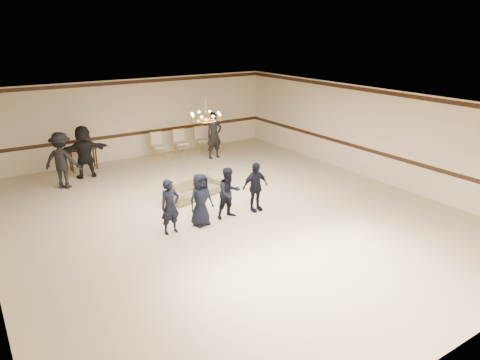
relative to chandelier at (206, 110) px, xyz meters
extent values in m
cube|color=beige|center=(0.00, -1.00, -2.88)|extent=(12.00, 14.00, 0.01)
cube|color=#35251D|center=(0.00, -1.00, 0.33)|extent=(12.00, 14.00, 0.01)
cube|color=beige|center=(0.00, 6.00, -1.27)|extent=(12.00, 0.01, 3.20)
cube|color=beige|center=(0.00, -8.00, -1.27)|extent=(12.00, 0.01, 3.20)
cube|color=beige|center=(6.00, -1.00, -1.27)|extent=(0.01, 14.00, 3.20)
cube|color=#32190F|center=(0.00, 5.99, -1.88)|extent=(12.00, 0.02, 0.14)
cube|color=#32190F|center=(0.00, 5.99, 0.21)|extent=(12.00, 0.02, 0.14)
imported|color=black|center=(-1.86, -1.33, -2.14)|extent=(0.56, 0.39, 1.48)
imported|color=black|center=(-0.96, -1.33, -2.14)|extent=(0.78, 0.56, 1.48)
imported|color=black|center=(-0.06, -1.33, -2.14)|extent=(0.73, 0.57, 1.48)
imported|color=black|center=(0.84, -1.33, -2.14)|extent=(0.87, 0.36, 1.48)
imported|color=#7A7951|center=(-0.12, 0.64, -2.58)|extent=(2.15, 1.29, 0.59)
imported|color=black|center=(-3.41, 3.78, -1.92)|extent=(1.41, 1.32, 1.91)
imported|color=black|center=(-2.51, 4.48, -1.92)|extent=(1.80, 0.66, 1.91)
imported|color=black|center=(2.59, 4.08, -1.92)|extent=(0.71, 0.48, 1.91)
cube|color=#331A11|center=(-2.36, 5.44, -2.45)|extent=(1.02, 0.46, 0.84)
camera|label=1|loc=(-6.03, -11.01, 2.25)|focal=32.53mm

